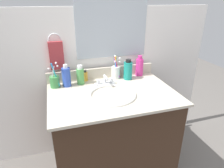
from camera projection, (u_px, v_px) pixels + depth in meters
ground_plane at (112, 166)px, 1.73m from camera, size 6.00×6.00×0.00m
vanity_cabinet at (113, 134)px, 1.59m from camera, size 0.88×0.59×0.70m
countertop at (113, 94)px, 1.44m from camera, size 0.92×0.64×0.02m
backsplash at (102, 73)px, 1.69m from camera, size 0.92×0.02×0.09m
back_wall at (101, 83)px, 1.79m from camera, size 2.02×0.04×1.30m
mirror_panel at (112, 23)px, 1.58m from camera, size 0.60×0.01×0.56m
towel_ring at (55, 40)px, 1.51m from camera, size 0.10×0.01×0.10m
hand_towel at (57, 56)px, 1.54m from camera, size 0.11×0.04×0.22m
sink_basin at (112, 99)px, 1.41m from camera, size 0.34×0.34×0.11m
faucet at (105, 81)px, 1.56m from camera, size 0.16×0.10×0.08m
bottle_shampoo_blue at (66, 77)px, 1.51m from camera, size 0.06×0.06×0.18m
bottle_oil_amber at (85, 76)px, 1.63m from camera, size 0.04×0.04×0.09m
bottle_soap_pink at (139, 67)px, 1.73m from camera, size 0.07×0.07×0.18m
bottle_mouthwash_teal at (128, 70)px, 1.65m from camera, size 0.07×0.07×0.17m
bottle_toner_green at (80, 76)px, 1.56m from camera, size 0.06×0.06×0.16m
cup_green at (55, 81)px, 1.51m from camera, size 0.08×0.07×0.20m
cup_white_ceramic at (116, 72)px, 1.67m from camera, size 0.07×0.09×0.20m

